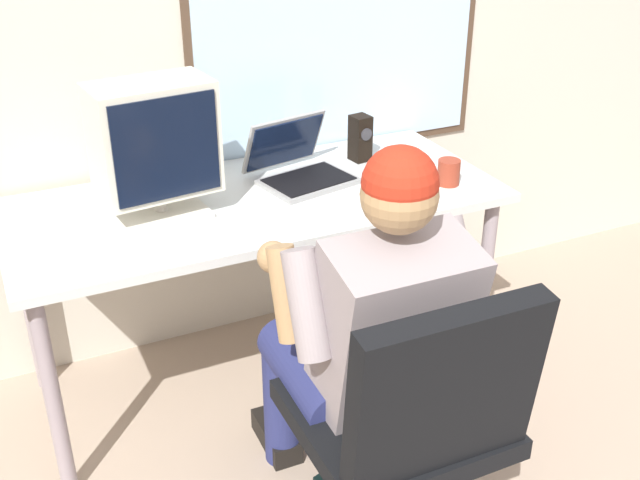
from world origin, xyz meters
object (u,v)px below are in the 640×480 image
desk (257,217)px  coffee_mug (449,172)px  laptop (297,163)px  wine_glass (404,170)px  crt_monitor (154,142)px  desk_speaker (360,138)px  office_chair (415,415)px  person_seated (370,329)px

desk → coffee_mug: coffee_mug is taller
laptop → wine_glass: (0.27, -0.29, 0.03)m
crt_monitor → desk_speaker: bearing=11.4°
office_chair → laptop: 1.13m
office_chair → person_seated: bearing=89.1°
person_seated → crt_monitor: (-0.39, 0.72, 0.37)m
laptop → desk_speaker: 0.30m
crt_monitor → coffee_mug: crt_monitor is taller
person_seated → wine_glass: person_seated is taller
laptop → person_seated: bearing=-99.8°
person_seated → laptop: person_seated is taller
desk_speaker → wine_glass: bearing=-92.7°
crt_monitor → desk_speaker: size_ratio=2.53×
office_chair → desk_speaker: 1.26m
wine_glass → coffee_mug: wine_glass is taller
desk → person_seated: (0.05, -0.73, -0.04)m
desk_speaker → crt_monitor: bearing=-168.6°
desk → coffee_mug: size_ratio=18.48×
desk_speaker → coffee_mug: bearing=-62.8°
office_chair → crt_monitor: crt_monitor is taller
person_seated → laptop: 0.86m
desk → wine_glass: 0.53m
desk → crt_monitor: crt_monitor is taller
desk → office_chair: office_chair is taller
person_seated → wine_glass: (0.41, 0.54, 0.21)m
desk → laptop: bearing=25.4°
laptop → crt_monitor: bearing=-169.1°
office_chair → desk: bearing=92.8°
desk → coffee_mug: bearing=-15.8°
laptop → coffee_mug: bearing=-31.1°
laptop → coffee_mug: size_ratio=4.10×
laptop → desk_speaker: laptop is taller
desk_speaker → office_chair: bearing=-110.7°
person_seated → coffee_mug: bearing=42.1°
office_chair → wine_glass: size_ratio=7.01×
office_chair → desk_speaker: (0.43, 1.15, 0.31)m
coffee_mug → person_seated: bearing=-137.9°
office_chair → wine_glass: 0.95m
laptop → desk: bearing=-154.6°
person_seated → desk_speaker: bearing=64.2°
office_chair → desk_speaker: office_chair is taller
wine_glass → crt_monitor: bearing=166.8°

